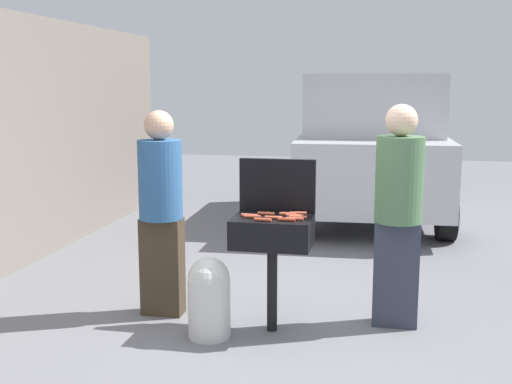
{
  "coord_description": "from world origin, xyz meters",
  "views": [
    {
      "loc": [
        0.7,
        -4.61,
        1.89
      ],
      "look_at": [
        -0.34,
        0.52,
        1.0
      ],
      "focal_mm": 44.61,
      "sensor_mm": 36.0,
      "label": 1
    }
  ],
  "objects_px": {
    "hot_dog_5": "(263,220)",
    "hot_dog_6": "(252,217)",
    "hot_dog_9": "(250,215)",
    "parked_minivan": "(371,145)",
    "hot_dog_7": "(295,216)",
    "person_right": "(398,208)",
    "hot_dog_1": "(288,214)",
    "hot_dog_4": "(286,220)",
    "hot_dog_0": "(295,219)",
    "hot_dog_3": "(298,217)",
    "hot_dog_2": "(274,218)",
    "person_left": "(161,206)",
    "bbq_grill": "(272,236)",
    "propane_tank": "(209,296)",
    "hot_dog_10": "(266,213)",
    "hot_dog_8": "(298,213)"
  },
  "relations": [
    {
      "from": "person_right",
      "to": "hot_dog_0",
      "type": "bearing_deg",
      "value": 39.28
    },
    {
      "from": "hot_dog_5",
      "to": "hot_dog_6",
      "type": "xyz_separation_m",
      "value": [
        -0.1,
        0.09,
        0.0
      ]
    },
    {
      "from": "hot_dog_4",
      "to": "hot_dog_8",
      "type": "bearing_deg",
      "value": 78.58
    },
    {
      "from": "hot_dog_8",
      "to": "hot_dog_5",
      "type": "bearing_deg",
      "value": -126.89
    },
    {
      "from": "hot_dog_1",
      "to": "hot_dog_4",
      "type": "distance_m",
      "value": 0.21
    },
    {
      "from": "hot_dog_1",
      "to": "hot_dog_8",
      "type": "relative_size",
      "value": 1.0
    },
    {
      "from": "hot_dog_10",
      "to": "propane_tank",
      "type": "height_order",
      "value": "hot_dog_10"
    },
    {
      "from": "hot_dog_9",
      "to": "parked_minivan",
      "type": "height_order",
      "value": "parked_minivan"
    },
    {
      "from": "hot_dog_1",
      "to": "hot_dog_4",
      "type": "xyz_separation_m",
      "value": [
        0.02,
        -0.21,
        0.0
      ]
    },
    {
      "from": "hot_dog_9",
      "to": "hot_dog_8",
      "type": "bearing_deg",
      "value": 24.05
    },
    {
      "from": "hot_dog_8",
      "to": "hot_dog_10",
      "type": "distance_m",
      "value": 0.25
    },
    {
      "from": "bbq_grill",
      "to": "hot_dog_4",
      "type": "xyz_separation_m",
      "value": [
        0.13,
        -0.12,
        0.15
      ]
    },
    {
      "from": "person_left",
      "to": "bbq_grill",
      "type": "bearing_deg",
      "value": -3.5
    },
    {
      "from": "person_right",
      "to": "hot_dog_5",
      "type": "bearing_deg",
      "value": 37.46
    },
    {
      "from": "hot_dog_2",
      "to": "hot_dog_7",
      "type": "relative_size",
      "value": 1.0
    },
    {
      "from": "hot_dog_9",
      "to": "hot_dog_10",
      "type": "xyz_separation_m",
      "value": [
        0.11,
        0.09,
        0.0
      ]
    },
    {
      "from": "hot_dog_1",
      "to": "hot_dog_8",
      "type": "distance_m",
      "value": 0.09
    },
    {
      "from": "hot_dog_7",
      "to": "propane_tank",
      "type": "relative_size",
      "value": 0.21
    },
    {
      "from": "hot_dog_0",
      "to": "hot_dog_2",
      "type": "xyz_separation_m",
      "value": [
        -0.16,
        0.02,
        0.0
      ]
    },
    {
      "from": "hot_dog_10",
      "to": "hot_dog_1",
      "type": "bearing_deg",
      "value": 6.29
    },
    {
      "from": "hot_dog_7",
      "to": "person_left",
      "type": "distance_m",
      "value": 1.12
    },
    {
      "from": "hot_dog_3",
      "to": "propane_tank",
      "type": "height_order",
      "value": "hot_dog_3"
    },
    {
      "from": "hot_dog_10",
      "to": "hot_dog_4",
      "type": "bearing_deg",
      "value": -45.89
    },
    {
      "from": "hot_dog_1",
      "to": "hot_dog_9",
      "type": "bearing_deg",
      "value": -157.84
    },
    {
      "from": "hot_dog_3",
      "to": "hot_dog_2",
      "type": "bearing_deg",
      "value": -163.74
    },
    {
      "from": "hot_dog_8",
      "to": "hot_dog_2",
      "type": "bearing_deg",
      "value": -127.91
    },
    {
      "from": "hot_dog_3",
      "to": "hot_dog_9",
      "type": "bearing_deg",
      "value": -179.29
    },
    {
      "from": "hot_dog_4",
      "to": "person_right",
      "type": "relative_size",
      "value": 0.07
    },
    {
      "from": "hot_dog_0",
      "to": "parked_minivan",
      "type": "distance_m",
      "value": 4.83
    },
    {
      "from": "hot_dog_5",
      "to": "parked_minivan",
      "type": "height_order",
      "value": "parked_minivan"
    },
    {
      "from": "hot_dog_8",
      "to": "propane_tank",
      "type": "relative_size",
      "value": 0.21
    },
    {
      "from": "hot_dog_5",
      "to": "hot_dog_6",
      "type": "bearing_deg",
      "value": 136.71
    },
    {
      "from": "person_left",
      "to": "person_right",
      "type": "relative_size",
      "value": 0.97
    },
    {
      "from": "hot_dog_2",
      "to": "propane_tank",
      "type": "distance_m",
      "value": 0.76
    },
    {
      "from": "person_left",
      "to": "person_right",
      "type": "height_order",
      "value": "person_right"
    },
    {
      "from": "hot_dog_6",
      "to": "hot_dog_7",
      "type": "relative_size",
      "value": 1.0
    },
    {
      "from": "hot_dog_3",
      "to": "hot_dog_6",
      "type": "xyz_separation_m",
      "value": [
        -0.34,
        -0.05,
        0.0
      ]
    },
    {
      "from": "hot_dog_3",
      "to": "hot_dog_6",
      "type": "bearing_deg",
      "value": -171.44
    },
    {
      "from": "hot_dog_4",
      "to": "hot_dog_7",
      "type": "distance_m",
      "value": 0.16
    },
    {
      "from": "hot_dog_5",
      "to": "hot_dog_7",
      "type": "bearing_deg",
      "value": 43.07
    },
    {
      "from": "hot_dog_10",
      "to": "hot_dog_3",
      "type": "bearing_deg",
      "value": -19.07
    },
    {
      "from": "bbq_grill",
      "to": "hot_dog_6",
      "type": "relative_size",
      "value": 6.89
    },
    {
      "from": "hot_dog_0",
      "to": "hot_dog_3",
      "type": "height_order",
      "value": "same"
    },
    {
      "from": "propane_tank",
      "to": "person_right",
      "type": "bearing_deg",
      "value": 21.25
    },
    {
      "from": "bbq_grill",
      "to": "hot_dog_1",
      "type": "relative_size",
      "value": 6.89
    },
    {
      "from": "hot_dog_8",
      "to": "person_right",
      "type": "height_order",
      "value": "person_right"
    },
    {
      "from": "hot_dog_3",
      "to": "hot_dog_7",
      "type": "distance_m",
      "value": 0.06
    },
    {
      "from": "hot_dog_7",
      "to": "hot_dog_10",
      "type": "xyz_separation_m",
      "value": [
        -0.23,
        0.04,
        0.0
      ]
    },
    {
      "from": "hot_dog_1",
      "to": "hot_dog_5",
      "type": "relative_size",
      "value": 1.0
    },
    {
      "from": "hot_dog_0",
      "to": "propane_tank",
      "type": "relative_size",
      "value": 0.21
    }
  ]
}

